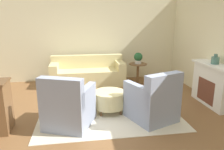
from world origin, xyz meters
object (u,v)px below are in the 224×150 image
side_table (138,70)px  couch (88,74)px  ottoman_table (109,99)px  potted_plant_on_side_table (138,58)px  armchair_left (68,107)px  vase_mantel_near (215,60)px  armchair_right (153,102)px

side_table → couch: bearing=175.4°
ottoman_table → potted_plant_on_side_table: 2.49m
armchair_left → side_table: bearing=51.4°
side_table → potted_plant_on_side_table: potted_plant_on_side_table is taller
armchair_left → ottoman_table: armchair_left is taller
armchair_left → potted_plant_on_side_table: size_ratio=3.16×
vase_mantel_near → armchair_left: bearing=-170.2°
couch → armchair_left: (-0.52, -2.78, 0.06)m
ottoman_table → potted_plant_on_side_table: potted_plant_on_side_table is taller
armchair_left → potted_plant_on_side_table: bearing=51.4°
couch → side_table: couch is taller
couch → side_table: size_ratio=3.57×
armchair_left → vase_mantel_near: size_ratio=4.72×
ottoman_table → vase_mantel_near: bearing=0.9°
armchair_left → couch: bearing=79.5°
armchair_left → vase_mantel_near: vase_mantel_near is taller
side_table → vase_mantel_near: 2.51m
couch → ottoman_table: (0.36, -2.23, -0.03)m
armchair_left → vase_mantel_near: 3.51m
side_table → potted_plant_on_side_table: (-0.00, -0.00, 0.39)m
ottoman_table → potted_plant_on_side_table: size_ratio=2.03×
side_table → potted_plant_on_side_table: 0.39m
armchair_left → potted_plant_on_side_table: (2.11, 2.65, 0.43)m
couch → armchair_right: armchair_right is taller
armchair_left → armchair_right: same height
couch → potted_plant_on_side_table: potted_plant_on_side_table is taller
potted_plant_on_side_table → vase_mantel_near: bearing=-58.4°
armchair_left → armchair_right: (1.70, 0.00, 0.00)m
side_table → ottoman_table: bearing=-120.4°
armchair_left → ottoman_table: (0.88, 0.55, -0.09)m
armchair_right → side_table: 2.68m
armchair_left → side_table: size_ratio=1.74×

